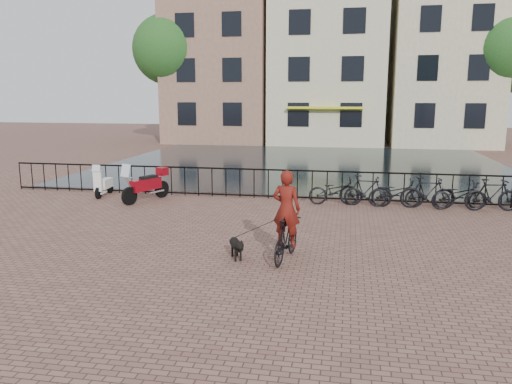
% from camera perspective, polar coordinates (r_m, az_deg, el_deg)
% --- Properties ---
extents(ground, '(100.00, 100.00, 0.00)m').
position_cam_1_polar(ground, '(9.58, -3.34, -10.48)').
color(ground, brown).
rests_on(ground, ground).
extents(canal_water, '(20.00, 20.00, 0.00)m').
position_cam_1_polar(canal_water, '(26.27, 5.72, 3.31)').
color(canal_water, black).
rests_on(canal_water, ground).
extents(railing, '(20.00, 0.05, 1.02)m').
position_cam_1_polar(railing, '(17.05, 3.08, 0.87)').
color(railing, black).
rests_on(railing, ground).
extents(canal_house_left, '(7.50, 9.00, 12.80)m').
position_cam_1_polar(canal_house_left, '(39.94, -3.62, 15.17)').
color(canal_house_left, '#80594A').
rests_on(canal_house_left, ground).
extents(canal_house_mid, '(8.00, 9.50, 11.80)m').
position_cam_1_polar(canal_house_mid, '(38.75, 8.32, 14.46)').
color(canal_house_mid, '#C2BB92').
rests_on(canal_house_mid, ground).
extents(canal_house_right, '(7.00, 9.00, 13.30)m').
position_cam_1_polar(canal_house_right, '(39.28, 20.51, 14.95)').
color(canal_house_right, tan).
rests_on(canal_house_right, ground).
extents(tree_far_left, '(5.04, 5.04, 9.27)m').
position_cam_1_polar(tree_far_left, '(38.13, -10.08, 15.72)').
color(tree_far_left, black).
rests_on(tree_far_left, ground).
extents(tree_far_right, '(4.76, 4.76, 8.76)m').
position_cam_1_polar(tree_far_right, '(37.08, 26.77, 14.29)').
color(tree_far_right, black).
rests_on(tree_far_right, ground).
extents(cyclist, '(0.79, 1.74, 2.30)m').
position_cam_1_polar(cyclist, '(10.64, 3.48, -3.33)').
color(cyclist, black).
rests_on(cyclist, ground).
extents(dog, '(0.54, 0.78, 0.51)m').
position_cam_1_polar(dog, '(10.90, -2.26, -6.37)').
color(dog, black).
rests_on(dog, ground).
extents(motorcycle, '(1.19, 1.94, 1.37)m').
position_cam_1_polar(motorcycle, '(17.06, -12.49, 1.25)').
color(motorcycle, maroon).
rests_on(motorcycle, ground).
extents(scooter, '(0.48, 1.33, 1.21)m').
position_cam_1_polar(scooter, '(18.33, -17.01, 1.44)').
color(scooter, white).
rests_on(scooter, ground).
extents(parked_bike_0, '(1.76, 0.76, 0.90)m').
position_cam_1_polar(parked_bike_0, '(16.34, 9.07, 0.11)').
color(parked_bike_0, black).
rests_on(parked_bike_0, ground).
extents(parked_bike_1, '(1.70, 0.64, 1.00)m').
position_cam_1_polar(parked_bike_1, '(16.33, 12.40, 0.16)').
color(parked_bike_1, black).
rests_on(parked_bike_1, ground).
extents(parked_bike_2, '(1.76, 0.74, 0.90)m').
position_cam_1_polar(parked_bike_2, '(16.40, 15.71, -0.13)').
color(parked_bike_2, black).
rests_on(parked_bike_2, ground).
extents(parked_bike_3, '(1.68, 0.51, 1.00)m').
position_cam_1_polar(parked_bike_3, '(16.51, 19.00, -0.07)').
color(parked_bike_3, black).
rests_on(parked_bike_3, ground).
extents(parked_bike_4, '(1.79, 0.87, 0.90)m').
position_cam_1_polar(parked_bike_4, '(16.69, 22.22, -0.35)').
color(parked_bike_4, black).
rests_on(parked_bike_4, ground).
extents(parked_bike_5, '(1.71, 0.71, 1.00)m').
position_cam_1_polar(parked_bike_5, '(16.90, 25.38, -0.30)').
color(parked_bike_5, black).
rests_on(parked_bike_5, ground).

